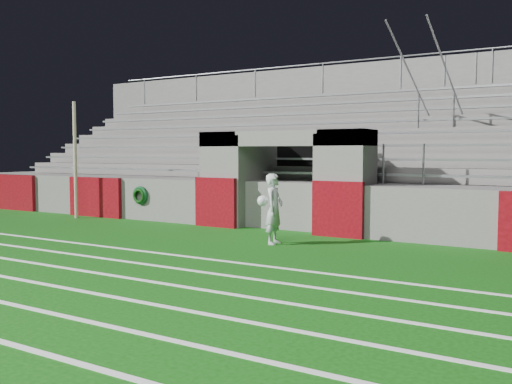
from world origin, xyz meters
The scene contains 5 objects.
ground centered at (0.00, 0.00, 0.00)m, with size 90.00×90.00×0.00m, color #0D480C.
field_post centered at (-6.73, 2.38, 1.80)m, with size 0.11×0.11×3.60m, color tan.
stadium_structure centered at (0.00, 7.97, 1.49)m, with size 26.00×8.48×5.42m.
goalkeeper_with_ball centered at (1.00, 1.25, 0.79)m, with size 0.57×0.63×1.57m.
hose_coil centered at (-4.59, 2.93, 0.75)m, with size 0.55×0.14×0.55m.
Camera 1 is at (7.29, -9.67, 2.04)m, focal length 40.00 mm.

